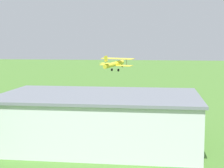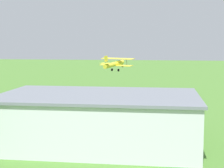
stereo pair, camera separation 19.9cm
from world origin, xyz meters
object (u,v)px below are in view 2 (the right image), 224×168
Objects in this scene: person_walking_on_apron at (87,115)px; person_watching_takeoff at (48,117)px; hangar at (99,119)px; car_grey at (39,114)px; biplane at (115,64)px; car_green at (180,121)px.

person_watching_takeoff is (6.22, 2.81, 0.03)m from person_walking_on_apron.
hangar is at bearing 132.50° from person_watching_takeoff.
car_grey is at bearing -47.29° from hangar.
person_walking_on_apron is at bearing -178.17° from car_grey.
person_watching_takeoff is (8.33, 23.98, -7.85)m from biplane.
car_grey is at bearing 63.38° from biplane.
car_green is 22.27m from person_watching_takeoff.
biplane reaches higher than person_walking_on_apron.
person_watching_takeoff is at bearing 70.85° from biplane.
hangar is 16.50m from person_watching_takeoff.
person_watching_takeoff is at bearing 1.55° from car_green.
hangar is 3.02× the size of biplane.
car_green is at bearing -178.45° from person_watching_takeoff.
person_watching_takeoff is at bearing 133.69° from car_grey.
car_grey is (13.43, -14.55, -2.51)m from hangar.
biplane is at bearing -109.15° from person_watching_takeoff.
biplane reaches higher than person_watching_takeoff.
hangar reaches higher than car_green.
person_watching_takeoff is (11.01, -12.02, -2.53)m from hangar.
car_grey is at bearing -4.47° from car_green.
person_walking_on_apron is at bearing -72.08° from hangar.
person_watching_takeoff is (-2.42, 2.53, -0.01)m from car_grey.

